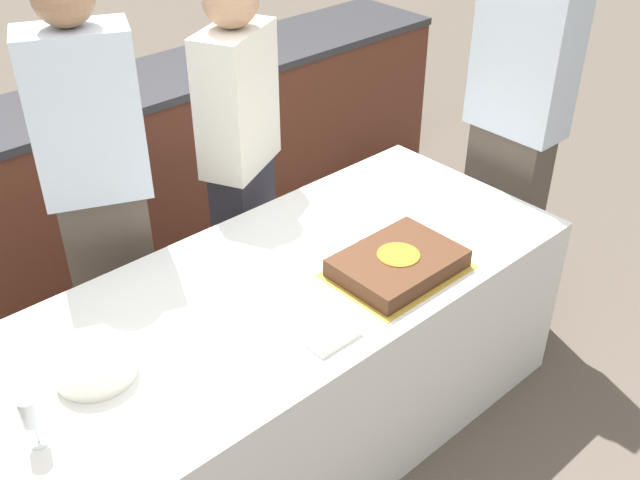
# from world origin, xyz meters

# --- Properties ---
(ground_plane) EXTENTS (14.00, 14.00, 0.00)m
(ground_plane) POSITION_xyz_m (0.00, 0.00, 0.00)
(ground_plane) COLOR brown
(back_counter) EXTENTS (4.40, 0.58, 0.92)m
(back_counter) POSITION_xyz_m (0.00, 1.53, 0.46)
(back_counter) COLOR #5B2D1E
(back_counter) RESTS_ON ground_plane
(dining_table) EXTENTS (2.15, 0.92, 0.74)m
(dining_table) POSITION_xyz_m (0.00, 0.00, 0.37)
(dining_table) COLOR white
(dining_table) RESTS_ON ground_plane
(cake) EXTENTS (0.47, 0.35, 0.07)m
(cake) POSITION_xyz_m (0.34, -0.22, 0.77)
(cake) COLOR gold
(cake) RESTS_ON dining_table
(plate_stack) EXTENTS (0.24, 0.24, 0.08)m
(plate_stack) POSITION_xyz_m (-0.70, 0.02, 0.78)
(plate_stack) COLOR white
(plate_stack) RESTS_ON dining_table
(wine_glass) EXTENTS (0.06, 0.06, 0.16)m
(wine_glass) POSITION_xyz_m (-0.94, -0.11, 0.85)
(wine_glass) COLOR white
(wine_glass) RESTS_ON dining_table
(side_plate_near_cake) EXTENTS (0.22, 0.22, 0.00)m
(side_plate_near_cake) POSITION_xyz_m (0.43, 0.10, 0.74)
(side_plate_near_cake) COLOR white
(side_plate_near_cake) RESTS_ON dining_table
(utensil_pile) EXTENTS (0.17, 0.08, 0.02)m
(utensil_pile) POSITION_xyz_m (-0.08, -0.34, 0.75)
(utensil_pile) COLOR white
(utensil_pile) RESTS_ON dining_table
(person_cutting_cake) EXTENTS (0.42, 0.34, 1.61)m
(person_cutting_cake) POSITION_xyz_m (0.34, 0.68, 0.84)
(person_cutting_cake) COLOR #282833
(person_cutting_cake) RESTS_ON ground_plane
(person_seated_right) EXTENTS (0.20, 0.41, 1.72)m
(person_seated_right) POSITION_xyz_m (1.29, 0.00, 0.89)
(person_seated_right) COLOR #4C4238
(person_seated_right) RESTS_ON ground_plane
(person_standing_back) EXTENTS (0.42, 0.33, 1.73)m
(person_standing_back) POSITION_xyz_m (-0.30, 0.68, 0.91)
(person_standing_back) COLOR #4C4238
(person_standing_back) RESTS_ON ground_plane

